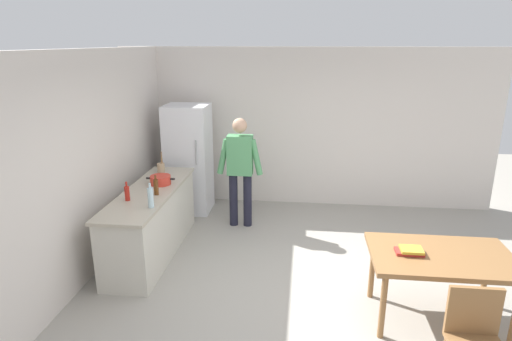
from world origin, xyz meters
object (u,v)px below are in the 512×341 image
Objects in this scene: chair at (476,337)px; cooking_pot at (161,180)px; refrigerator at (189,159)px; person at (240,165)px; dining_table at (441,261)px; book_stack at (410,251)px; bottle_beer_brown at (156,187)px; bottle_sauce_red at (127,193)px; utensil_jar at (161,167)px; bottle_water_clear at (151,197)px.

chair is 2.28× the size of cooking_pot.
person is at bearing -30.23° from refrigerator.
refrigerator is 4.27m from dining_table.
refrigerator is at bearing 137.67° from book_stack.
bottle_beer_brown is at bearing -127.15° from person.
bottle_sauce_red is (-3.54, 0.72, 0.32)m from dining_table.
utensil_jar is at bearing -168.23° from person.
refrigerator reaches higher than dining_table.
cooking_pot reaches higher than book_stack.
person reaches higher than book_stack.
utensil_jar is 1.07× the size of bottle_water_clear.
chair is at bearing -71.60° from book_stack.
chair is 3.03× the size of bottle_water_clear.
bottle_sauce_red reaches higher than chair.
person is 1.18m from utensil_jar.
refrigerator is 1.75m from bottle_beer_brown.
bottle_water_clear is 1.15× the size of bottle_beer_brown.
refrigerator is 4.04m from book_stack.
dining_table is at bearing -11.46° from bottle_sauce_red.
utensil_jar is (-0.21, -0.79, 0.08)m from refrigerator.
bottle_water_clear reaches higher than cooking_pot.
utensil_jar is 1.23× the size of bottle_beer_brown.
chair is at bearing -25.27° from bottle_water_clear.
bottle_beer_brown is (-3.25, 1.92, 0.47)m from chair.
utensil_jar reaches higher than cooking_pot.
refrigerator is 2.00m from bottle_sauce_red.
cooking_pot is (-3.34, 1.37, 0.29)m from dining_table.
chair is 3.79× the size of bottle_sauce_red.
chair is 4.55m from utensil_jar.
utensil_jar reaches higher than chair.
bottle_water_clear is at bearing 169.18° from book_stack.
chair is (3.30, -3.67, -0.37)m from refrigerator.
person is at bearing 38.15° from cooking_pot.
bottle_sauce_red reaches higher than dining_table.
book_stack is at bearing -42.33° from refrigerator.
bottle_water_clear is 0.42m from bottle_sauce_red.
bottle_beer_brown reaches higher than chair.
bottle_water_clear is at bearing -86.51° from refrigerator.
bottle_water_clear is (0.17, -0.85, 0.07)m from cooking_pot.
refrigerator is 5.62× the size of utensil_jar.
utensil_jar is 1.33× the size of bottle_sauce_red.
book_stack is at bearing 113.24° from chair.
cooking_pot is 1.67× the size of bottle_sauce_red.
utensil_jar is at bearing 103.76° from bottle_water_clear.
dining_table is at bearing -28.53° from utensil_jar.
cooking_pot is 1.47× the size of book_stack.
person is 2.98m from book_stack.
dining_table is (3.30, -2.70, -0.23)m from refrigerator.
book_stack is (2.94, -0.97, -0.23)m from bottle_beer_brown.
person is at bearing 11.77° from utensil_jar.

